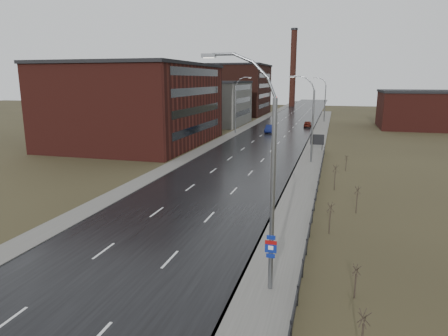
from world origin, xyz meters
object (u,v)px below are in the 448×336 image
Objects in this scene: car_near at (270,129)px; billboard at (317,140)px; streetlight_main at (266,179)px; car_far at (308,124)px.

billboard is at bearing -61.99° from car_near.
car_far is (-2.97, 75.31, -5.33)m from streetlight_main.
car_near is (-10.41, 19.79, -0.97)m from billboard.
car_far is at bearing 61.19° from car_near.
streetlight_main is 75.56m from car_far.
car_near is at bearing 117.73° from billboard.
car_far is (6.81, 12.24, -0.07)m from car_near.
streetlight_main is 43.50m from billboard.
billboard is 22.38m from car_near.
billboard is at bearing 89.17° from streetlight_main.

